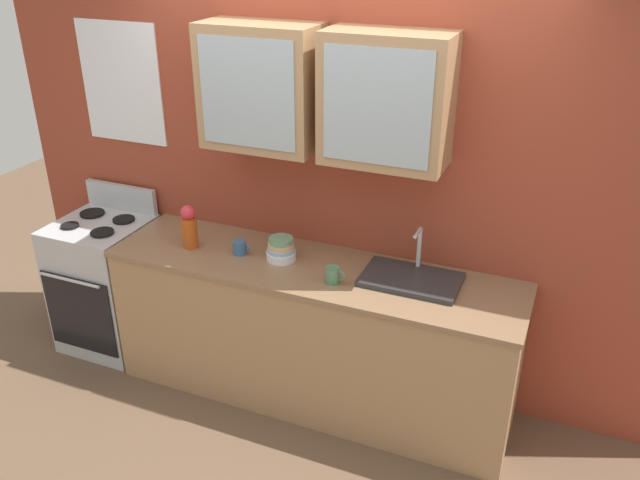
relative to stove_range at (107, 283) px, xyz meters
The scene contains 9 objects.
ground_plane 1.62m from the stove_range, ahead, with size 10.00×10.00×0.00m, color brown.
back_wall_unit 1.86m from the stove_range, 11.81° to the left, with size 4.50×0.44×2.65m.
counter 1.55m from the stove_range, ahead, with size 2.48×0.64×0.92m.
stove_range is the anchor object (origin of this frame).
sink_faucet 2.19m from the stove_range, ahead, with size 0.55×0.34×0.28m.
bowl_stack 1.44m from the stove_range, ahead, with size 0.18×0.18×0.14m.
vase 0.96m from the stove_range, ahead, with size 0.10×0.10×0.28m.
cup_near_sink 1.81m from the stove_range, ahead, with size 0.11×0.08×0.10m.
cup_near_bowls 1.20m from the stove_range, ahead, with size 0.12×0.08×0.08m.
Camera 1 is at (1.34, -3.06, 2.75)m, focal length 36.72 mm.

